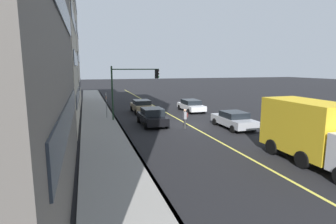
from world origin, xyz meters
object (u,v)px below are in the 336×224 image
object	(u,v)px
car_tan	(142,106)
car_white	(191,105)
truck_yellow	(315,132)
car_silver	(233,120)
street_sign_post	(106,103)
traffic_light_mast	(132,83)
car_black	(152,117)
pedestrian_with_backpack	(185,117)

from	to	relation	value
car_tan	car_white	size ratio (longest dim) A/B	0.91
car_tan	truck_yellow	xyz separation A→B (m)	(-18.76, -5.51, 0.96)
car_silver	car_tan	size ratio (longest dim) A/B	1.08
car_white	street_sign_post	xyz separation A→B (m)	(-2.01, 9.88, 0.89)
car_silver	car_tan	xyz separation A→B (m)	(10.10, 5.87, 0.03)
truck_yellow	street_sign_post	bearing A→B (deg)	31.40
car_tan	traffic_light_mast	size ratio (longest dim) A/B	0.81
car_black	street_sign_post	bearing A→B (deg)	42.04
car_black	truck_yellow	world-z (taller)	truck_yellow
car_tan	traffic_light_mast	world-z (taller)	traffic_light_mast
traffic_light_mast	truck_yellow	bearing A→B (deg)	-153.55
car_silver	traffic_light_mast	distance (m)	10.12
car_tan	car_white	distance (m)	5.81
street_sign_post	traffic_light_mast	bearing A→B (deg)	-116.72
car_black	pedestrian_with_backpack	size ratio (longest dim) A/B	2.66
car_black	pedestrian_with_backpack	bearing A→B (deg)	-131.95
pedestrian_with_backpack	traffic_light_mast	xyz separation A→B (m)	(4.95, 3.61, 2.68)
pedestrian_with_backpack	traffic_light_mast	bearing A→B (deg)	36.06
car_tan	truck_yellow	size ratio (longest dim) A/B	0.64
car_white	pedestrian_with_backpack	bearing A→B (deg)	154.48
pedestrian_with_backpack	traffic_light_mast	size ratio (longest dim) A/B	0.32
car_silver	car_tan	distance (m)	11.68
car_white	street_sign_post	distance (m)	10.13
car_silver	car_tan	world-z (taller)	car_tan
truck_yellow	pedestrian_with_backpack	world-z (taller)	truck_yellow
car_silver	car_white	distance (m)	9.18
car_silver	street_sign_post	xyz separation A→B (m)	(7.17, 10.02, 0.88)
truck_yellow	pedestrian_with_backpack	bearing A→B (deg)	20.79
car_black	street_sign_post	world-z (taller)	street_sign_post
car_silver	pedestrian_with_backpack	size ratio (longest dim) A/B	2.74
car_tan	traffic_light_mast	xyz separation A→B (m)	(-4.13, 1.77, 2.89)
car_black	traffic_light_mast	size ratio (longest dim) A/B	0.85
truck_yellow	car_black	bearing A→B (deg)	27.03
truck_yellow	car_white	bearing A→B (deg)	-0.71
street_sign_post	car_white	bearing A→B (deg)	-78.53
traffic_light_mast	street_sign_post	size ratio (longest dim) A/B	1.92
car_tan	car_black	xyz separation A→B (m)	(-6.98, 0.50, 0.03)
car_tan	car_white	bearing A→B (deg)	-99.11
car_white	car_tan	bearing A→B (deg)	80.89
truck_yellow	street_sign_post	world-z (taller)	truck_yellow
car_tan	car_black	size ratio (longest dim) A/B	0.95
pedestrian_with_backpack	traffic_light_mast	distance (m)	6.68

